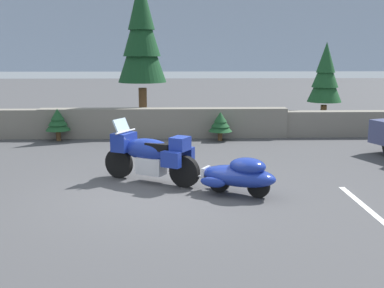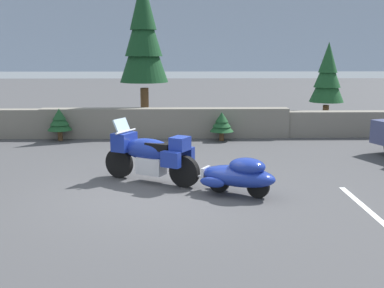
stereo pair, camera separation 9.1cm
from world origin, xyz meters
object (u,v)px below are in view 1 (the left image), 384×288
Objects in this scene: touring_motorcycle at (150,154)px; pine_tree_tall at (142,35)px; car_shaped_trailer at (239,175)px; pine_tree_secondary at (325,75)px.

pine_tree_tall reaches higher than touring_motorcycle.
touring_motorcycle reaches higher than car_shaped_trailer.
pine_tree_tall is (-2.41, 7.56, 2.89)m from car_shaped_trailer.
touring_motorcycle is 0.68× the size of pine_tree_secondary.
pine_tree_secondary is (6.39, 0.20, -1.37)m from pine_tree_tall.
touring_motorcycle is 7.13m from pine_tree_tall.
pine_tree_secondary reaches higher than touring_motorcycle.
touring_motorcycle is 0.99× the size of car_shaped_trailer.
car_shaped_trailer is 8.86m from pine_tree_secondary.
car_shaped_trailer is 8.45m from pine_tree_tall.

